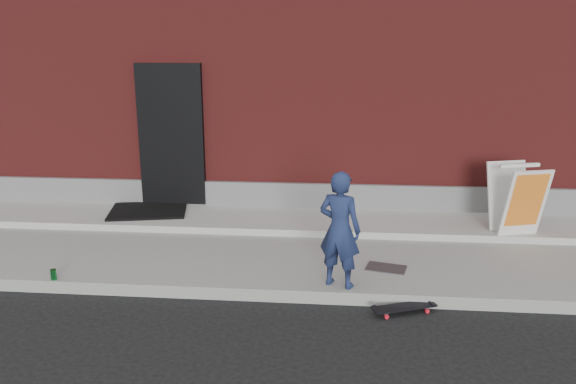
# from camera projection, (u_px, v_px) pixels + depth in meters

# --- Properties ---
(ground) EXTENTS (80.00, 80.00, 0.00)m
(ground) POSITION_uv_depth(u_px,v_px,m) (329.00, 305.00, 6.23)
(ground) COLOR black
(ground) RESTS_ON ground
(sidewalk) EXTENTS (20.00, 3.00, 0.15)m
(sidewalk) POSITION_uv_depth(u_px,v_px,m) (331.00, 251.00, 7.66)
(sidewalk) COLOR gray
(sidewalk) RESTS_ON ground
(apron) EXTENTS (20.00, 1.20, 0.10)m
(apron) POSITION_uv_depth(u_px,v_px,m) (332.00, 222.00, 8.49)
(apron) COLOR #989792
(apron) RESTS_ON sidewalk
(building) EXTENTS (20.00, 8.10, 5.00)m
(building) POSITION_uv_depth(u_px,v_px,m) (338.00, 59.00, 12.33)
(building) COLOR maroon
(building) RESTS_ON ground
(child) EXTENTS (0.57, 0.48, 1.33)m
(child) POSITION_uv_depth(u_px,v_px,m) (340.00, 230.00, 6.21)
(child) COLOR #1A254A
(child) RESTS_ON sidewalk
(skateboard) EXTENTS (0.71, 0.41, 0.08)m
(skateboard) POSITION_uv_depth(u_px,v_px,m) (404.00, 307.00, 6.03)
(skateboard) COLOR red
(skateboard) RESTS_ON ground
(pizza_sign) EXTENTS (0.76, 0.83, 0.98)m
(pizza_sign) POSITION_uv_depth(u_px,v_px,m) (517.00, 199.00, 7.73)
(pizza_sign) COLOR silver
(pizza_sign) RESTS_ON apron
(soda_can) EXTENTS (0.09, 0.09, 0.13)m
(soda_can) POSITION_uv_depth(u_px,v_px,m) (54.00, 275.00, 6.51)
(soda_can) COLOR #197F31
(soda_can) RESTS_ON sidewalk
(doormat) EXTENTS (1.33, 1.16, 0.03)m
(doormat) POSITION_uv_depth(u_px,v_px,m) (148.00, 211.00, 8.84)
(doormat) COLOR black
(doormat) RESTS_ON apron
(utility_plate) EXTENTS (0.53, 0.41, 0.01)m
(utility_plate) POSITION_uv_depth(u_px,v_px,m) (386.00, 268.00, 6.85)
(utility_plate) COLOR #4A4B4F
(utility_plate) RESTS_ON sidewalk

